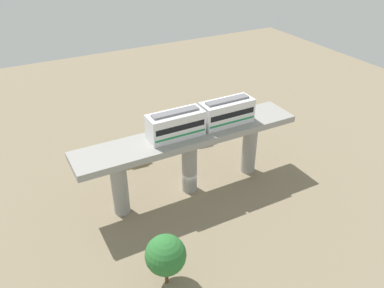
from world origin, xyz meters
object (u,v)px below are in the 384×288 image
parked_car_silver (158,138)px  parked_car_white (199,139)px  train (202,118)px  parked_car_yellow (134,158)px  tree_near_viaduct (166,255)px

parked_car_silver → parked_car_white: size_ratio=0.98×
parked_car_white → train: bearing=-22.2°
parked_car_yellow → parked_car_white: (-0.39, 10.83, 0.00)m
train → tree_near_viaduct: (11.96, -10.56, -6.26)m
tree_near_viaduct → parked_car_silver: bearing=157.6°
parked_car_silver → parked_car_white: (3.21, 5.43, 0.00)m
train → tree_near_viaduct: train is taller
train → tree_near_viaduct: 17.14m
parked_car_yellow → parked_car_white: bearing=95.7°
parked_car_yellow → parked_car_white: same height
parked_car_yellow → parked_car_silver: size_ratio=1.01×
train → parked_car_silver: bearing=-178.4°
parked_car_white → parked_car_yellow: bearing=-82.3°
train → parked_car_white: 14.21m
train → parked_car_silver: 15.76m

